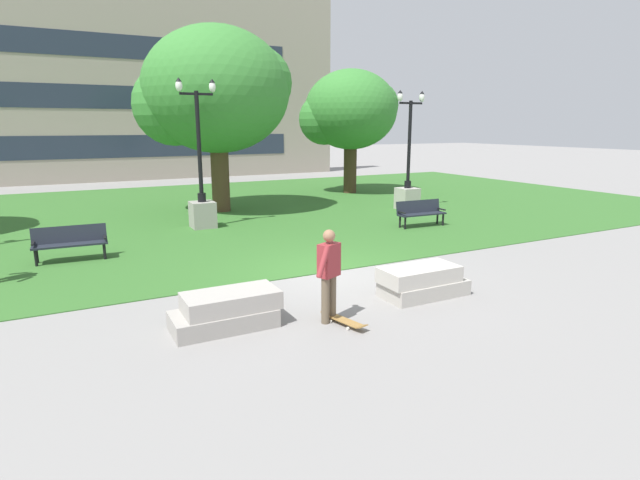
% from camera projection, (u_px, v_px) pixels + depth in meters
% --- Properties ---
extents(ground_plane, '(140.00, 140.00, 0.00)m').
position_uv_depth(ground_plane, '(330.00, 272.00, 12.13)').
color(ground_plane, gray).
extents(grass_lawn, '(40.00, 20.00, 0.02)m').
position_uv_depth(grass_lawn, '(215.00, 211.00, 20.77)').
color(grass_lawn, '#336628').
rests_on(grass_lawn, ground).
extents(concrete_block_center, '(1.88, 0.90, 0.64)m').
position_uv_depth(concrete_block_center, '(227.00, 311.00, 8.77)').
color(concrete_block_center, '#9E9991').
rests_on(concrete_block_center, ground).
extents(concrete_block_left, '(1.86, 0.90, 0.64)m').
position_uv_depth(concrete_block_left, '(422.00, 282.00, 10.40)').
color(concrete_block_left, '#B2ADA3').
rests_on(concrete_block_left, ground).
extents(person_skateboarder, '(0.82, 0.70, 1.71)m').
position_uv_depth(person_skateboarder, '(329.00, 271.00, 8.88)').
color(person_skateboarder, brown).
rests_on(person_skateboarder, ground).
extents(skateboard, '(0.45, 1.04, 0.14)m').
position_uv_depth(skateboard, '(344.00, 320.00, 8.92)').
color(skateboard, olive).
rests_on(skateboard, ground).
extents(park_bench_near_left, '(1.82, 0.61, 0.90)m').
position_uv_depth(park_bench_near_left, '(70.00, 241.00, 13.04)').
color(park_bench_near_left, '#1E232D').
rests_on(park_bench_near_left, grass_lawn).
extents(park_bench_near_right, '(1.83, 0.63, 0.90)m').
position_uv_depth(park_bench_near_right, '(420.00, 212.00, 17.52)').
color(park_bench_near_right, '#1E232D').
rests_on(park_bench_near_right, grass_lawn).
extents(lamp_post_left, '(1.32, 0.80, 4.98)m').
position_uv_depth(lamp_post_left, '(202.00, 199.00, 17.18)').
color(lamp_post_left, gray).
rests_on(lamp_post_left, grass_lawn).
extents(lamp_post_center, '(1.32, 0.80, 4.85)m').
position_uv_depth(lamp_post_center, '(408.00, 186.00, 20.99)').
color(lamp_post_center, '#ADA89E').
rests_on(lamp_post_center, grass_lawn).
extents(tree_near_right, '(4.96, 4.72, 6.27)m').
position_uv_depth(tree_near_right, '(350.00, 111.00, 25.51)').
color(tree_near_right, '#42301E').
rests_on(tree_near_right, grass_lawn).
extents(tree_far_right, '(6.05, 5.76, 7.28)m').
position_uv_depth(tree_far_right, '(215.00, 92.00, 19.67)').
color(tree_far_right, '#4C3823').
rests_on(tree_far_right, grass_lawn).
extents(building_facade_distant, '(31.01, 1.03, 12.54)m').
position_uv_depth(building_facade_distant, '(107.00, 80.00, 30.82)').
color(building_facade_distant, gray).
rests_on(building_facade_distant, ground).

